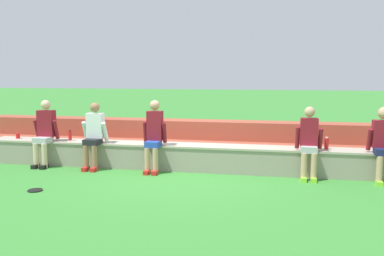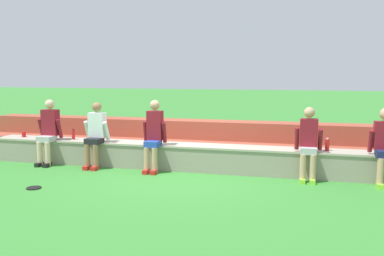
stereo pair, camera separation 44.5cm
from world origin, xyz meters
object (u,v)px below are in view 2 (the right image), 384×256
(water_bottle_near_left, at_px, (327,145))
(plastic_cup_middle, at_px, (24,134))
(water_bottle_near_right, at_px, (73,134))
(frisbee, at_px, (34,188))
(person_left_of_center, at_px, (96,133))
(person_right_of_center, at_px, (308,142))
(person_far_left, at_px, (49,130))
(person_center, at_px, (154,134))

(water_bottle_near_left, bearing_deg, plastic_cup_middle, 179.80)
(water_bottle_near_right, height_order, plastic_cup_middle, water_bottle_near_right)
(frisbee, bearing_deg, person_left_of_center, 80.39)
(person_left_of_center, relative_size, water_bottle_near_right, 5.99)
(plastic_cup_middle, xyz_separation_m, frisbee, (1.67, -2.05, -0.58))
(person_right_of_center, height_order, water_bottle_near_right, person_right_of_center)
(person_left_of_center, xyz_separation_m, person_right_of_center, (4.32, -0.01, -0.01))
(person_far_left, distance_m, plastic_cup_middle, 0.90)
(person_center, distance_m, frisbee, 2.47)
(person_left_of_center, distance_m, water_bottle_near_right, 0.75)
(person_far_left, xyz_separation_m, person_right_of_center, (5.45, -0.03, -0.03))
(plastic_cup_middle, relative_size, frisbee, 0.46)
(person_left_of_center, xyz_separation_m, person_center, (1.30, -0.02, 0.03))
(person_left_of_center, distance_m, frisbee, 1.92)
(person_center, xyz_separation_m, plastic_cup_middle, (-3.27, 0.33, -0.17))
(person_left_of_center, bearing_deg, water_bottle_near_right, 157.53)
(person_left_of_center, distance_m, plastic_cup_middle, 2.00)
(person_center, height_order, frisbee, person_center)
(person_far_left, relative_size, person_right_of_center, 1.03)
(person_right_of_center, relative_size, frisbee, 5.44)
(water_bottle_near_right, distance_m, plastic_cup_middle, 1.28)
(person_far_left, distance_m, water_bottle_near_right, 0.53)
(person_far_left, bearing_deg, water_bottle_near_right, 31.40)
(person_left_of_center, relative_size, person_center, 0.95)
(water_bottle_near_left, bearing_deg, person_center, -174.84)
(person_far_left, relative_size, water_bottle_near_right, 6.15)
(person_center, relative_size, person_right_of_center, 1.06)
(person_center, bearing_deg, person_far_left, 179.05)
(person_left_of_center, bearing_deg, water_bottle_near_left, 3.43)
(person_right_of_center, bearing_deg, plastic_cup_middle, 177.11)
(person_far_left, distance_m, person_left_of_center, 1.13)
(water_bottle_near_left, distance_m, plastic_cup_middle, 6.64)
(plastic_cup_middle, bearing_deg, person_left_of_center, -8.75)
(person_far_left, height_order, water_bottle_near_right, person_far_left)
(person_center, relative_size, water_bottle_near_left, 6.01)
(person_center, relative_size, water_bottle_near_right, 6.29)
(person_far_left, relative_size, person_left_of_center, 1.03)
(person_far_left, distance_m, frisbee, 2.09)
(person_right_of_center, xyz_separation_m, plastic_cup_middle, (-6.29, 0.32, -0.14))
(person_far_left, bearing_deg, water_bottle_near_left, 2.60)
(person_far_left, xyz_separation_m, water_bottle_near_right, (0.44, 0.27, -0.12))
(person_right_of_center, bearing_deg, person_left_of_center, 179.82)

